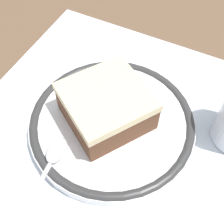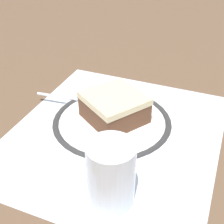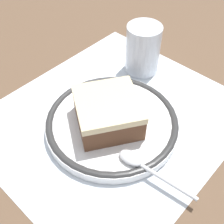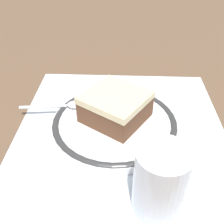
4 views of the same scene
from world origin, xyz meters
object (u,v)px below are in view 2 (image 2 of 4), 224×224
Objects in this scene: plate at (112,123)px; cake_slice at (114,107)px; spoon at (78,99)px; napkin at (189,108)px; cup at (111,177)px.

cake_slice is (-0.01, 0.00, 0.03)m from plate.
napkin is at bearing 111.06° from spoon.
cake_slice is 1.43× the size of cup.
cake_slice is 0.17m from napkin.
napkin is at bearing 134.16° from plate.
napkin is (-0.28, 0.06, -0.04)m from cup.
spoon is at bearing -141.97° from cup.
spoon is (-0.04, -0.09, 0.01)m from plate.
cake_slice is at bearing -159.78° from cup.
cup reaches higher than cake_slice.
cake_slice is at bearing -47.70° from napkin.
plate is at bearing 67.14° from spoon.
plate is 1.81× the size of napkin.
spoon is at bearing -112.86° from plate.
plate reaches higher than napkin.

